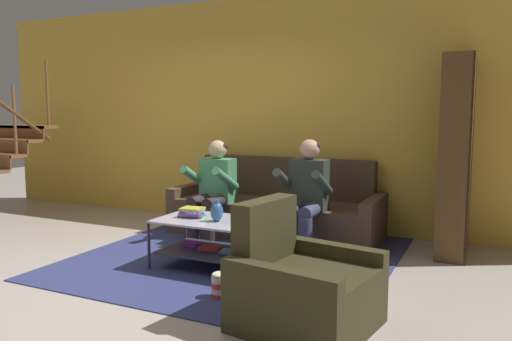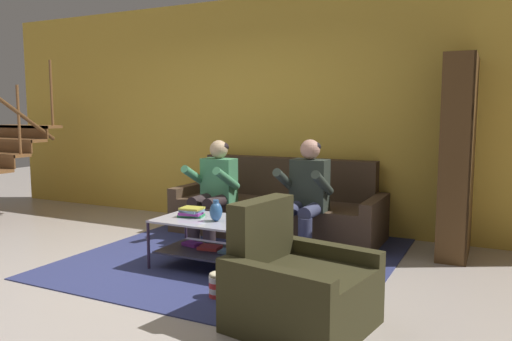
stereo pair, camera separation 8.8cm
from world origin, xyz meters
name	(u,v)px [view 1 (the left image)]	position (x,y,z in m)	size (l,w,h in m)	color
ground	(132,276)	(0.00, 0.00, 0.00)	(16.80, 16.80, 0.00)	#B5AAA2
back_partition	(251,112)	(0.00, 2.46, 1.45)	(8.40, 0.12, 2.90)	gold
couch	(276,210)	(0.58, 1.94, 0.29)	(2.47, 0.88, 0.90)	#4F3B2A
person_seated_left	(213,186)	(0.03, 1.41, 0.62)	(0.50, 0.58, 1.14)	#2E2324
person_seated_right	(306,191)	(1.14, 1.41, 0.64)	(0.50, 0.58, 1.17)	#3A3E5D
coffee_table	(218,237)	(0.61, 0.51, 0.30)	(1.16, 0.64, 0.46)	#B6B4C5
area_rug	(246,252)	(0.60, 1.09, 0.01)	(3.00, 3.38, 0.01)	navy
vase	(217,211)	(0.62, 0.46, 0.56)	(0.12, 0.12, 0.20)	#2C588F
book_stack	(192,212)	(0.31, 0.52, 0.51)	(0.26, 0.20, 0.09)	#2C9253
bookshelf	(461,169)	(2.58, 2.14, 0.87)	(0.30, 1.00, 2.01)	#51351A
armchair	(301,287)	(1.74, -0.33, 0.27)	(0.96, 0.94, 0.85)	#33301A
popcorn_tub	(220,285)	(0.98, -0.14, 0.11)	(0.13, 0.13, 0.21)	red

